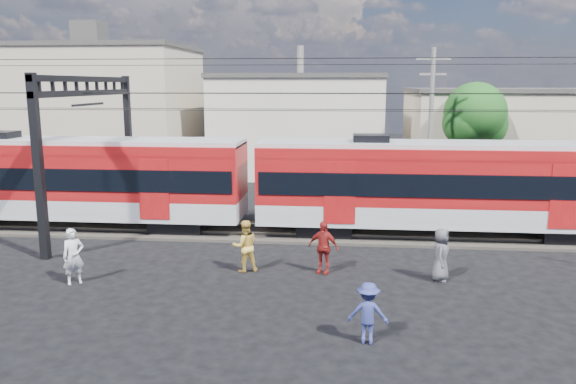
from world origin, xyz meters
TOP-DOWN VIEW (x-y plane):
  - ground at (0.00, 0.00)m, footprint 120.00×120.00m
  - track_bed at (0.00, 8.00)m, footprint 70.00×3.40m
  - rail_near at (0.00, 7.25)m, footprint 70.00×0.12m
  - rail_far at (0.00, 8.75)m, footprint 70.00×0.12m
  - commuter_train at (5.87, 8.00)m, footprint 50.30×3.08m
  - catenary at (-8.65, 8.00)m, footprint 70.00×9.30m
  - building_west at (-17.00, 24.00)m, footprint 14.28×10.20m
  - building_midwest at (-2.00, 27.00)m, footprint 12.24×12.24m
  - building_mideast at (14.00, 24.00)m, footprint 16.32×10.20m
  - utility_pole_mid at (6.00, 15.00)m, footprint 1.80×0.24m
  - tree_near at (9.19, 18.09)m, footprint 3.82×3.64m
  - pedestrian_a at (-7.62, 1.01)m, footprint 0.83×0.77m
  - pedestrian_b at (-2.13, 2.79)m, footprint 1.11×1.00m
  - pedestrian_c at (1.98, -2.49)m, footprint 1.10×0.69m
  - pedestrian_d at (0.64, 2.86)m, footprint 1.20×0.81m
  - pedestrian_e at (4.64, 2.48)m, footprint 0.79×1.01m

SIDE VIEW (x-z plane):
  - ground at x=0.00m, z-range 0.00..0.00m
  - track_bed at x=0.00m, z-range 0.00..0.12m
  - rail_near at x=0.00m, z-range 0.12..0.24m
  - rail_far at x=0.00m, z-range 0.12..0.24m
  - pedestrian_c at x=1.98m, z-range 0.00..1.63m
  - pedestrian_e at x=4.64m, z-range 0.00..1.83m
  - pedestrian_b at x=-2.13m, z-range 0.00..1.87m
  - pedestrian_d at x=0.64m, z-range 0.00..1.89m
  - pedestrian_a at x=-7.62m, z-range 0.00..1.89m
  - commuter_train at x=5.87m, z-range 0.31..4.49m
  - building_mideast at x=14.00m, z-range 0.01..6.31m
  - building_midwest at x=-2.00m, z-range 0.01..7.31m
  - utility_pole_mid at x=6.00m, z-range 0.28..8.78m
  - building_west at x=-17.00m, z-range 0.01..9.31m
  - tree_near at x=9.19m, z-range 1.30..8.02m
  - catenary at x=-8.65m, z-range 1.38..8.89m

